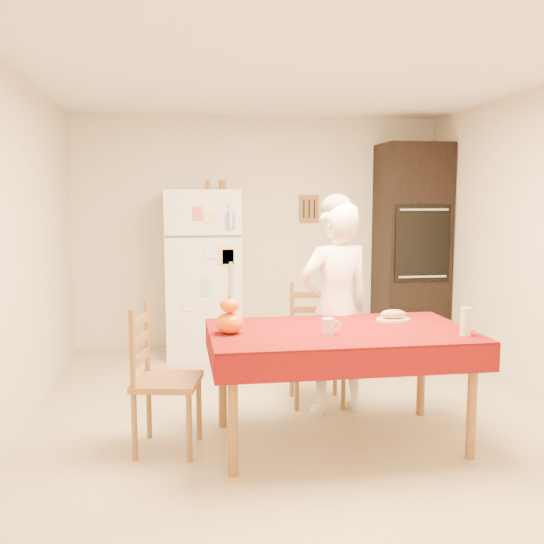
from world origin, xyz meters
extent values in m
plane|color=tan|center=(0.00, 0.00, 0.00)|extent=(4.50, 4.50, 0.00)
cube|color=beige|center=(0.00, 2.25, 1.25)|extent=(4.00, 0.02, 2.50)
cube|color=beige|center=(0.00, -2.25, 1.25)|extent=(4.00, 0.02, 2.50)
cube|color=beige|center=(-2.00, 0.00, 1.25)|extent=(0.02, 4.50, 2.50)
cube|color=white|center=(0.00, 0.00, 2.50)|extent=(4.00, 4.50, 0.02)
cube|color=brown|center=(0.55, 2.23, 1.50)|extent=(0.22, 0.02, 0.30)
cube|color=white|center=(-0.65, 1.88, 0.85)|extent=(0.75, 0.70, 1.70)
cube|color=silver|center=(-0.39, 1.51, 1.45)|extent=(0.03, 0.03, 0.25)
cube|color=silver|center=(-0.39, 1.51, 0.70)|extent=(0.03, 0.03, 0.60)
cube|color=black|center=(1.63, 1.93, 1.10)|extent=(0.70, 0.60, 2.20)
cube|color=black|center=(1.63, 1.62, 1.15)|extent=(0.59, 0.02, 0.80)
cylinder|color=brown|center=(-0.61, -0.99, 0.35)|extent=(0.06, 0.06, 0.71)
cylinder|color=brown|center=(-0.61, -0.21, 0.35)|extent=(0.06, 0.06, 0.71)
cylinder|color=brown|center=(0.87, -0.99, 0.35)|extent=(0.06, 0.06, 0.71)
cylinder|color=brown|center=(0.87, -0.21, 0.35)|extent=(0.06, 0.06, 0.71)
cube|color=brown|center=(0.13, -0.60, 0.73)|extent=(1.60, 0.90, 0.04)
cube|color=#5D050F|center=(0.13, -0.60, 0.76)|extent=(1.70, 1.00, 0.01)
cylinder|color=brown|center=(-0.02, 0.03, 0.21)|extent=(0.04, 0.04, 0.43)
cylinder|color=brown|center=(0.00, 0.37, 0.21)|extent=(0.04, 0.04, 0.43)
cylinder|color=brown|center=(0.33, 0.00, 0.21)|extent=(0.04, 0.04, 0.43)
cylinder|color=brown|center=(0.36, 0.34, 0.21)|extent=(0.04, 0.04, 0.43)
cube|color=brown|center=(0.17, 0.18, 0.45)|extent=(0.45, 0.43, 0.04)
cube|color=brown|center=(0.18, 0.35, 0.70)|extent=(0.36, 0.06, 0.50)
cylinder|color=brown|center=(-0.85, -0.76, 0.21)|extent=(0.04, 0.04, 0.43)
cylinder|color=brown|center=(-1.19, -0.69, 0.21)|extent=(0.04, 0.04, 0.43)
cylinder|color=brown|center=(-0.78, -0.41, 0.21)|extent=(0.04, 0.04, 0.43)
cylinder|color=brown|center=(-1.11, -0.34, 0.21)|extent=(0.04, 0.04, 0.43)
cube|color=brown|center=(-0.98, -0.55, 0.45)|extent=(0.48, 0.49, 0.04)
cube|color=brown|center=(-1.15, -0.51, 0.70)|extent=(0.10, 0.36, 0.50)
imported|color=white|center=(0.26, -0.03, 0.79)|extent=(0.65, 0.50, 1.59)
cylinder|color=silver|center=(0.03, -0.71, 0.81)|extent=(0.08, 0.08, 0.10)
ellipsoid|color=#DE4D05|center=(-0.59, -0.60, 0.83)|extent=(0.18, 0.18, 0.13)
ellipsoid|color=#D44D04|center=(-0.59, -0.60, 0.94)|extent=(0.12, 0.12, 0.09)
cylinder|color=silver|center=(0.87, -0.88, 0.85)|extent=(0.07, 0.07, 0.18)
cylinder|color=silver|center=(0.58, -0.39, 0.77)|extent=(0.24, 0.24, 0.02)
ellipsoid|color=tan|center=(0.58, -0.39, 0.81)|extent=(0.18, 0.10, 0.06)
cylinder|color=#91621A|center=(-0.58, 1.93, 1.75)|extent=(0.05, 0.05, 0.10)
cylinder|color=brown|center=(-0.44, 1.93, 1.75)|extent=(0.05, 0.05, 0.10)
cylinder|color=#895B19|center=(-0.42, 1.93, 1.75)|extent=(0.05, 0.05, 0.10)
camera|label=1|loc=(-0.91, -4.36, 1.61)|focal=40.00mm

